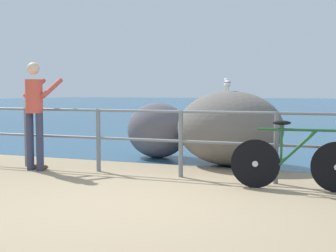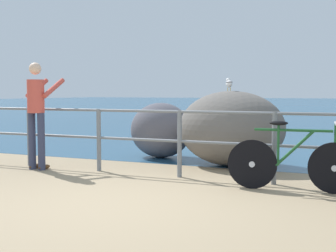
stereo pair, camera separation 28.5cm
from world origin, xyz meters
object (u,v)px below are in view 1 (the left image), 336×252
(person_at_railing, at_px, (35,110))
(breakwater_boulder_main, at_px, (230,128))
(breakwater_boulder_left, at_px, (158,130))
(seagull, at_px, (227,83))
(bicycle, at_px, (307,156))

(person_at_railing, distance_m, breakwater_boulder_main, 3.33)
(breakwater_boulder_left, bearing_deg, seagull, -13.73)
(bicycle, xyz_separation_m, person_at_railing, (-4.31, 0.06, 0.53))
(person_at_railing, xyz_separation_m, breakwater_boulder_left, (1.32, 2.10, -0.45))
(bicycle, distance_m, seagull, 2.55)
(breakwater_boulder_left, xyz_separation_m, seagull, (1.48, -0.36, 0.91))
(person_at_railing, xyz_separation_m, seagull, (2.80, 1.74, 0.46))
(bicycle, height_order, seagull, seagull)
(person_at_railing, height_order, breakwater_boulder_main, person_at_railing)
(person_at_railing, bearing_deg, bicycle, -87.57)
(breakwater_boulder_main, relative_size, seagull, 5.60)
(bicycle, xyz_separation_m, seagull, (-1.51, 1.80, 0.99))
(breakwater_boulder_left, relative_size, seagull, 3.69)
(bicycle, relative_size, seagull, 5.05)
(breakwater_boulder_main, distance_m, seagull, 0.80)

